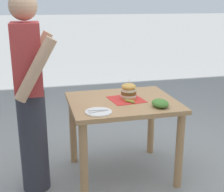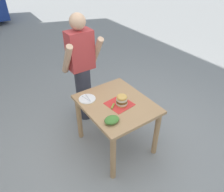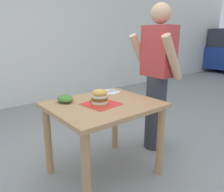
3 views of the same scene
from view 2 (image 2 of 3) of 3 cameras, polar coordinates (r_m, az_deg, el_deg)
ground_plane at (r=3.27m, az=1.02°, el=-12.30°), size 80.00×80.00×0.00m
patio_table at (r=2.85m, az=1.14°, el=-3.97°), size 0.81×0.97×0.75m
serving_paper at (r=2.75m, az=1.94°, el=-2.10°), size 0.33×0.33×0.00m
sandwich at (r=2.70m, az=2.58°, el=-1.00°), size 0.15×0.15×0.18m
pickle_spear at (r=2.69m, az=0.20°, el=-2.64°), size 0.09×0.08×0.02m
side_plate_with_forks at (r=2.85m, az=-6.51°, el=-0.74°), size 0.22×0.22×0.02m
side_salad at (r=2.47m, az=-0.05°, el=-6.24°), size 0.18×0.14×0.07m
diner_across_table at (r=3.26m, az=-7.87°, el=6.93°), size 0.55×0.35×1.69m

